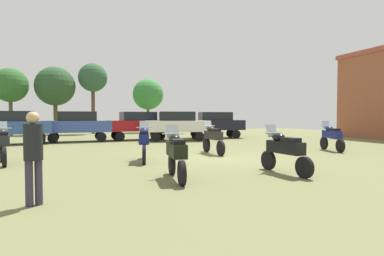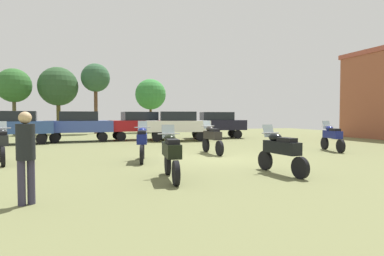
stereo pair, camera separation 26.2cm
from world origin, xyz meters
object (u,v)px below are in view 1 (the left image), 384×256
Objects in this scene: person_1 at (33,151)px; tree_2 at (148,94)px; motorcycle_7 at (176,153)px; tree_4 at (55,86)px; car_1 at (138,123)px; tree_5 at (10,85)px; car_5 at (77,124)px; motorcycle_5 at (213,137)px; car_6 at (215,123)px; car_3 at (177,124)px; motorcycle_6 at (332,136)px; motorcycle_2 at (3,143)px; motorcycle_9 at (144,142)px; car_4 at (13,125)px; tree_3 at (93,78)px; motorcycle_8 at (284,150)px.

tree_2 is at bearing 50.15° from person_1.
motorcycle_7 is 24.63m from tree_4.
tree_5 is (-9.69, 8.61, 3.19)m from car_1.
car_5 is at bearing 90.36° from car_1.
motorcycle_7 is 0.34× the size of tree_4.
motorcycle_7 is at bearing -122.95° from motorcycle_5.
tree_4 is at bearing 59.67° from car_6.
car_3 is (2.35, -1.82, 0.00)m from car_1.
car_6 is at bearing 114.25° from motorcycle_6.
motorcycle_6 is at bearing -15.74° from motorcycle_2.
motorcycle_9 is 1.20× the size of person_1.
car_6 is (3.55, 1.61, 0.00)m from car_3.
motorcycle_6 reaches higher than motorcycle_7.
motorcycle_2 reaches higher than motorcycle_7.
motorcycle_2 is 0.47× the size of car_4.
motorcycle_6 is 22.68m from tree_3.
tree_5 reaches higher than tree_2.
motorcycle_2 is 20.10m from tree_3.
tree_4 is at bearing 74.72° from motorcycle_2.
tree_2 reaches higher than motorcycle_9.
motorcycle_9 is at bearing -67.44° from tree_5.
person_1 reaches higher than motorcycle_8.
motorcycle_6 is 0.36× the size of tree_5.
car_4 reaches higher than person_1.
car_3 is at bearing 85.26° from motorcycle_5.
car_6 is at bearing -72.81° from tree_2.
tree_4 reaches higher than motorcycle_7.
car_5 reaches higher than person_1.
tree_2 is 5.74m from tree_3.
motorcycle_2 is at bearing -100.71° from tree_3.
tree_4 is 3.61m from tree_5.
car_5 is (-2.51, 10.49, 0.43)m from motorcycle_9.
tree_2 is at bearing -34.79° from car_5.
tree_4 is at bearing 102.67° from motorcycle_8.
motorcycle_5 is 20.76m from tree_4.
tree_2 is at bearing -20.72° from car_1.
person_1 is (1.79, -6.08, 0.31)m from motorcycle_2.
car_4 reaches higher than motorcycle_9.
car_1 is 2.49× the size of person_1.
motorcycle_6 is 10.29m from car_6.
motorcycle_9 reaches higher than motorcycle_2.
tree_5 reaches higher than motorcycle_2.
motorcycle_9 is 10.80m from car_5.
car_5 is (2.34, 9.58, 0.43)m from motorcycle_2.
person_1 is 0.30× the size of tree_5.
tree_2 is (0.85, 24.88, 3.25)m from motorcycle_8.
motorcycle_5 is 1.08× the size of motorcycle_6.
tree_5 is at bearing 121.70° from motorcycle_5.
tree_5 is at bearing 68.41° from car_6.
car_3 is at bearing -65.04° from tree_3.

